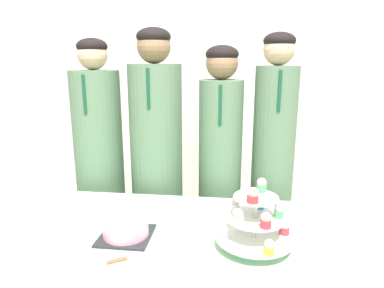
{
  "coord_description": "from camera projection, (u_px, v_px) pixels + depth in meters",
  "views": [
    {
      "loc": [
        0.31,
        -0.98,
        1.5
      ],
      "look_at": [
        0.13,
        0.43,
        1.15
      ],
      "focal_mm": 32.0,
      "sensor_mm": 36.0,
      "label": 1
    }
  ],
  "objects": [
    {
      "name": "cake_knife",
      "position": [
        129.0,
        258.0,
        1.31
      ],
      "size": [
        0.23,
        0.15,
        0.01
      ],
      "rotation": [
        0.0,
        0.0,
        0.56
      ],
      "color": "silver",
      "rests_on": "table"
    },
    {
      "name": "cupcake_stand",
      "position": [
        255.0,
        219.0,
        1.36
      ],
      "size": [
        0.31,
        0.31,
        0.28
      ],
      "color": "silver",
      "rests_on": "table"
    },
    {
      "name": "student_3",
      "position": [
        272.0,
        178.0,
        2.06
      ],
      "size": [
        0.25,
        0.25,
        1.65
      ],
      "color": "#567556",
      "rests_on": "ground_plane"
    },
    {
      "name": "student_1",
      "position": [
        157.0,
        174.0,
        2.15
      ],
      "size": [
        0.32,
        0.32,
        1.68
      ],
      "color": "#567556",
      "rests_on": "ground_plane"
    },
    {
      "name": "student_0",
      "position": [
        101.0,
        176.0,
        2.2
      ],
      "size": [
        0.3,
        0.31,
        1.63
      ],
      "color": "#567556",
      "rests_on": "ground_plane"
    },
    {
      "name": "student_2",
      "position": [
        220.0,
        181.0,
        2.11
      ],
      "size": [
        0.26,
        0.26,
        1.58
      ],
      "color": "#567556",
      "rests_on": "ground_plane"
    },
    {
      "name": "wall_back",
      "position": [
        196.0,
        80.0,
        2.72
      ],
      "size": [
        9.0,
        0.06,
        2.7
      ],
      "color": "silver",
      "rests_on": "ground_plane"
    },
    {
      "name": "round_cake",
      "position": [
        126.0,
        225.0,
        1.45
      ],
      "size": [
        0.22,
        0.22,
        0.11
      ],
      "color": "#232328",
      "rests_on": "table"
    }
  ]
}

